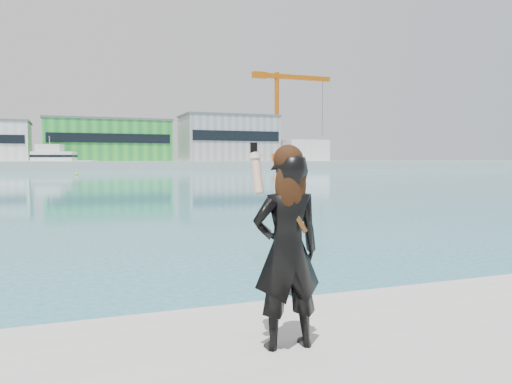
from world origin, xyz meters
The scene contains 9 objects.
far_quay centered at (0.00, 130.00, 1.00)m, with size 320.00×40.00×2.00m, color #9E9E99.
warehouse_green centered at (8.00, 127.98, 7.26)m, with size 30.60×16.36×10.50m.
warehouse_grey_right centered at (40.00, 127.98, 8.26)m, with size 25.50×15.35×12.50m.
ancillary_shed centered at (62.00, 126.00, 5.00)m, with size 12.00×10.00×6.00m, color silver.
dock_crane centered at (53.20, 122.00, 15.07)m, with size 23.00×4.00×24.00m.
flagpole_right centered at (22.09, 121.00, 6.54)m, with size 1.28×0.16×8.00m.
motor_yacht centered at (-4.09, 116.61, 2.14)m, with size 16.92×9.51×7.62m.
buoy_near centered at (-0.48, 76.96, 0.00)m, with size 0.50×0.50×0.50m, color yellow.
woman centered at (-0.21, -0.31, 1.64)m, with size 0.58×0.39×1.66m.
Camera 1 is at (-1.84, -3.92, 2.32)m, focal length 35.00 mm.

